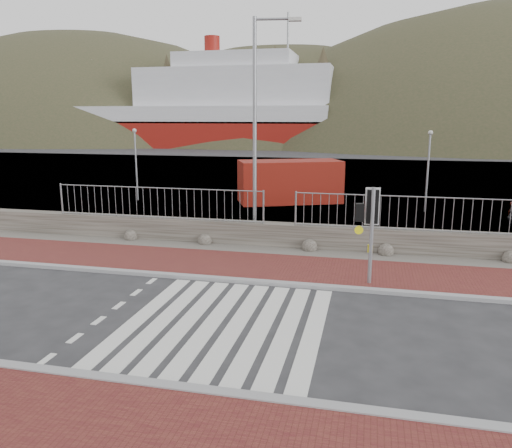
% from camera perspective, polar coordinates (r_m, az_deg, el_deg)
% --- Properties ---
extents(ground, '(220.00, 220.00, 0.00)m').
position_cam_1_polar(ground, '(12.05, -3.65, -11.33)').
color(ground, '#28282B').
rests_on(ground, ground).
extents(sidewalk_far, '(40.00, 3.00, 0.08)m').
position_cam_1_polar(sidewalk_far, '(16.13, 0.94, -4.97)').
color(sidewalk_far, maroon).
rests_on(sidewalk_far, ground).
extents(kerb_near, '(40.00, 0.25, 0.12)m').
position_cam_1_polar(kerb_near, '(9.50, -9.09, -18.01)').
color(kerb_near, gray).
rests_on(kerb_near, ground).
extents(kerb_far, '(40.00, 0.25, 0.12)m').
position_cam_1_polar(kerb_far, '(14.73, -0.29, -6.62)').
color(kerb_far, gray).
rests_on(kerb_far, ground).
extents(zebra_crossing, '(4.62, 5.60, 0.01)m').
position_cam_1_polar(zebra_crossing, '(12.04, -3.65, -11.30)').
color(zebra_crossing, silver).
rests_on(zebra_crossing, ground).
extents(gravel_strip, '(40.00, 1.50, 0.06)m').
position_cam_1_polar(gravel_strip, '(18.01, 2.28, -3.16)').
color(gravel_strip, '#59544C').
rests_on(gravel_strip, ground).
extents(stone_wall, '(40.00, 0.60, 0.90)m').
position_cam_1_polar(stone_wall, '(18.67, 2.75, -1.28)').
color(stone_wall, '#454038').
rests_on(stone_wall, ground).
extents(railing, '(18.07, 0.07, 1.22)m').
position_cam_1_polar(railing, '(18.25, 2.71, 2.79)').
color(railing, gray).
rests_on(railing, stone_wall).
extents(quay, '(120.00, 40.00, 0.50)m').
position_cam_1_polar(quay, '(38.90, 8.22, 5.01)').
color(quay, '#4C4C4F').
rests_on(quay, ground).
extents(water, '(220.00, 50.00, 0.05)m').
position_cam_1_polar(water, '(73.69, 10.61, 8.30)').
color(water, '#3F4C54').
rests_on(water, ground).
extents(ferry, '(50.00, 16.00, 20.00)m').
position_cam_1_polar(ferry, '(83.27, -6.68, 12.54)').
color(ferry, maroon).
rests_on(ferry, ground).
extents(hills_backdrop, '(254.00, 90.00, 100.00)m').
position_cam_1_polar(hills_backdrop, '(102.39, 14.54, -3.95)').
color(hills_backdrop, '#313620').
rests_on(hills_backdrop, ground).
extents(traffic_signal_far, '(0.70, 0.29, 2.87)m').
position_cam_1_polar(traffic_signal_far, '(14.42, 13.01, 0.98)').
color(traffic_signal_far, gray).
rests_on(traffic_signal_far, ground).
extents(streetlight, '(1.76, 0.44, 8.34)m').
position_cam_1_polar(streetlight, '(19.16, 0.28, 11.88)').
color(streetlight, gray).
rests_on(streetlight, ground).
extents(shipping_container, '(6.14, 4.41, 2.36)m').
position_cam_1_polar(shipping_container, '(28.41, 3.88, 4.87)').
color(shipping_container, maroon).
rests_on(shipping_container, ground).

